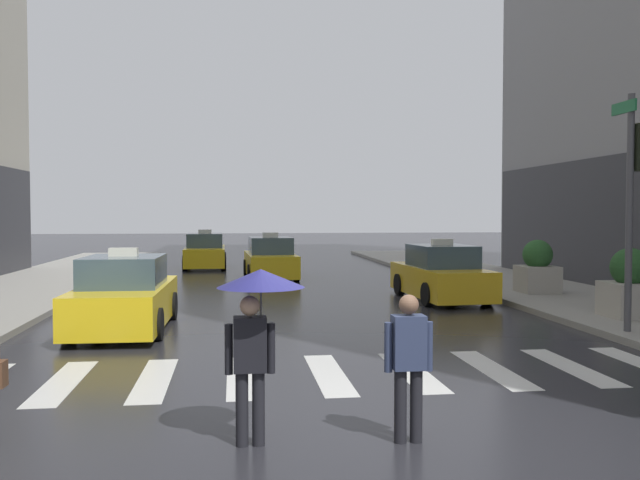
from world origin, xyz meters
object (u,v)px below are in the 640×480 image
(taxi_fourth, at_px, (205,253))
(taxi_second, at_px, (441,275))
(pedestrian_with_umbrella, at_px, (257,308))
(planter_mid_block, at_px, (537,268))
(planter_near_corner, at_px, (630,286))
(pedestrian_plain_coat, at_px, (409,359))
(taxi_third, at_px, (270,260))
(traffic_light_pole, at_px, (635,178))
(taxi_lead, at_px, (125,297))

(taxi_fourth, bearing_deg, taxi_second, -59.55)
(pedestrian_with_umbrella, xyz_separation_m, planter_mid_block, (8.93, 12.11, -0.64))
(planter_near_corner, xyz_separation_m, planter_mid_block, (0.07, 4.93, 0.00))
(pedestrian_plain_coat, bearing_deg, taxi_third, 91.41)
(taxi_third, bearing_deg, pedestrian_with_umbrella, -93.58)
(traffic_light_pole, bearing_deg, pedestrian_with_umbrella, -145.42)
(taxi_second, xyz_separation_m, pedestrian_with_umbrella, (-5.83, -11.87, 0.79))
(taxi_lead, bearing_deg, pedestrian_with_umbrella, -71.37)
(taxi_lead, height_order, taxi_fourth, same)
(traffic_light_pole, height_order, planter_mid_block, traffic_light_pole)
(planter_near_corner, distance_m, planter_mid_block, 4.93)
(traffic_light_pole, height_order, pedestrian_plain_coat, traffic_light_pole)
(traffic_light_pole, relative_size, taxi_fourth, 1.05)
(taxi_second, xyz_separation_m, taxi_third, (-4.63, 7.22, 0.00))
(pedestrian_plain_coat, bearing_deg, taxi_fourth, 97.46)
(taxi_fourth, distance_m, planter_mid_block, 16.16)
(traffic_light_pole, distance_m, taxi_third, 15.43)
(taxi_third, relative_size, planter_mid_block, 2.87)
(taxi_lead, xyz_separation_m, planter_near_corner, (11.47, -0.55, 0.15))
(taxi_lead, bearing_deg, pedestrian_plain_coat, -61.41)
(taxi_second, bearing_deg, pedestrian_plain_coat, -109.14)
(pedestrian_plain_coat, bearing_deg, traffic_light_pole, 41.86)
(planter_near_corner, bearing_deg, taxi_third, 122.78)
(traffic_light_pole, relative_size, planter_mid_block, 3.00)
(taxi_fourth, relative_size, pedestrian_with_umbrella, 2.35)
(taxi_fourth, height_order, pedestrian_plain_coat, taxi_fourth)
(pedestrian_with_umbrella, bearing_deg, traffic_light_pole, 34.58)
(taxi_fourth, distance_m, pedestrian_with_umbrella, 24.47)
(traffic_light_pole, height_order, pedestrian_with_umbrella, traffic_light_pole)
(traffic_light_pole, height_order, planter_near_corner, traffic_light_pole)
(pedestrian_with_umbrella, bearing_deg, taxi_second, 63.85)
(taxi_second, bearing_deg, taxi_lead, -153.80)
(taxi_fourth, bearing_deg, pedestrian_with_umbrella, -86.39)
(taxi_second, relative_size, pedestrian_with_umbrella, 2.37)
(traffic_light_pole, bearing_deg, taxi_lead, 167.27)
(taxi_second, relative_size, planter_near_corner, 2.88)
(taxi_lead, xyz_separation_m, pedestrian_with_umbrella, (2.60, -7.72, 0.79))
(pedestrian_plain_coat, height_order, planter_near_corner, planter_near_corner)
(taxi_second, height_order, pedestrian_with_umbrella, pedestrian_with_umbrella)
(pedestrian_with_umbrella, height_order, planter_near_corner, pedestrian_with_umbrella)
(planter_near_corner, bearing_deg, taxi_second, 122.90)
(taxi_fourth, height_order, planter_mid_block, taxi_fourth)
(traffic_light_pole, height_order, taxi_fourth, traffic_light_pole)
(taxi_second, xyz_separation_m, planter_mid_block, (3.10, 0.23, 0.15))
(pedestrian_plain_coat, bearing_deg, pedestrian_with_umbrella, 176.03)
(planter_near_corner, bearing_deg, planter_mid_block, 89.24)
(pedestrian_with_umbrella, height_order, planter_mid_block, pedestrian_with_umbrella)
(taxi_third, xyz_separation_m, planter_mid_block, (7.74, -6.98, 0.15))
(taxi_lead, distance_m, pedestrian_plain_coat, 8.93)
(taxi_third, bearing_deg, taxi_lead, -108.47)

